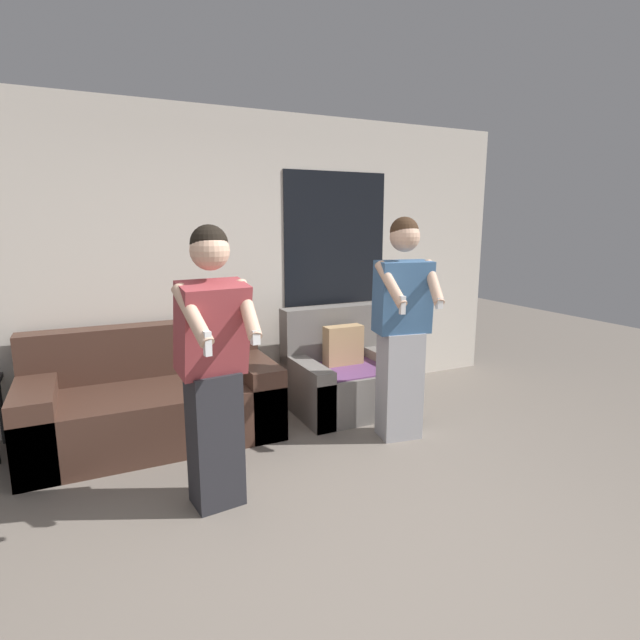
{
  "coord_description": "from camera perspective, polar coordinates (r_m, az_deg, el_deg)",
  "views": [
    {
      "loc": [
        -1.15,
        -1.81,
        1.72
      ],
      "look_at": [
        0.28,
        1.2,
        1.06
      ],
      "focal_mm": 28.0,
      "sensor_mm": 36.0,
      "label": 1
    }
  ],
  "objects": [
    {
      "name": "wall_back",
      "position": [
        4.66,
        -10.93,
        6.47
      ],
      "size": [
        6.1,
        0.07,
        2.7
      ],
      "color": "silver",
      "rests_on": "ground_plane"
    },
    {
      "name": "armchair",
      "position": [
        4.68,
        2.7,
        -6.41
      ],
      "size": [
        0.99,
        0.83,
        0.93
      ],
      "color": "slate",
      "rests_on": "ground_plane"
    },
    {
      "name": "person_left",
      "position": [
        3.0,
        -12.08,
        -5.3
      ],
      "size": [
        0.45,
        0.53,
        1.71
      ],
      "color": "#28282D",
      "rests_on": "ground_plane"
    },
    {
      "name": "person_right",
      "position": [
        3.96,
        9.34,
        -0.9
      ],
      "size": [
        0.48,
        0.51,
        1.76
      ],
      "color": "#B2B2B7",
      "rests_on": "ground_plane"
    },
    {
      "name": "couch",
      "position": [
        4.26,
        -18.49,
        -8.87
      ],
      "size": [
        1.9,
        0.94,
        0.88
      ],
      "color": "#472D23",
      "rests_on": "ground_plane"
    },
    {
      "name": "ground_plane",
      "position": [
        2.75,
        6.15,
        -27.69
      ],
      "size": [
        14.0,
        14.0,
        0.0
      ],
      "primitive_type": "plane",
      "color": "slate"
    }
  ]
}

